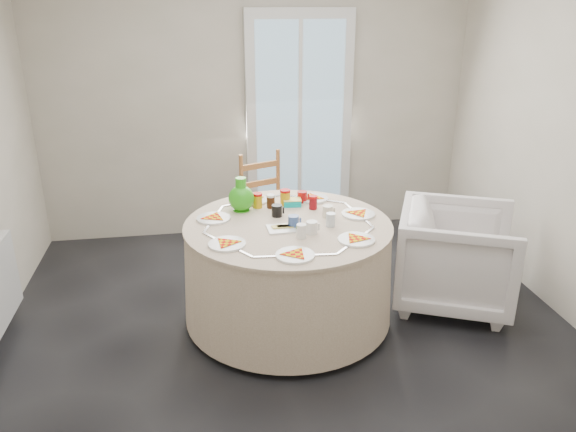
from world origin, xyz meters
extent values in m
plane|color=black|center=(0.00, 0.00, 0.00)|extent=(4.00, 4.00, 0.00)
cube|color=#BCB5A3|center=(0.00, 2.00, 1.30)|extent=(4.00, 0.02, 2.60)
cube|color=silver|center=(0.40, 1.95, 1.05)|extent=(1.00, 0.08, 2.10)
cylinder|color=beige|center=(0.02, 0.27, 0.38)|extent=(1.46, 1.46, 0.74)
imported|color=white|center=(1.29, 0.29, 0.39)|extent=(1.03, 1.06, 0.84)
cube|color=#00B3B3|center=(0.10, 0.61, 0.79)|extent=(0.14, 0.11, 0.05)
camera|label=1|loc=(-0.56, -3.22, 2.19)|focal=35.00mm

